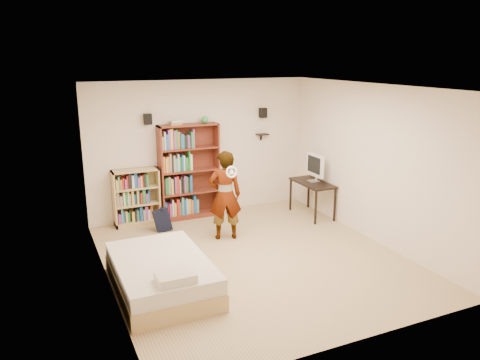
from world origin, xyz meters
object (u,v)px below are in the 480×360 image
Objects in this scene: tall_bookshelf at (189,172)px; daybed at (161,271)px; computer_desk at (312,199)px; low_bookshelf at (136,197)px; person at (225,195)px.

tall_bookshelf is 0.99× the size of daybed.
low_bookshelf is at bearing 164.30° from computer_desk.
computer_desk is 0.65× the size of person.
computer_desk is at bearing -22.18° from tall_bookshelf.
low_bookshelf is 0.57× the size of daybed.
low_bookshelf reaches higher than daybed.
person is (1.52, 1.38, 0.51)m from daybed.
person is (1.27, -1.35, 0.25)m from low_bookshelf.
tall_bookshelf is at bearing 157.82° from computer_desk.
computer_desk reaches higher than daybed.
low_bookshelf is 1.05× the size of computer_desk.
tall_bookshelf reaches higher than daybed.
daybed is 2.12m from person.
person reaches higher than low_bookshelf.
computer_desk is (2.27, -0.93, -0.58)m from tall_bookshelf.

